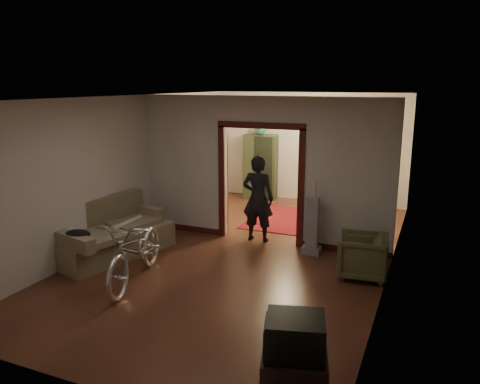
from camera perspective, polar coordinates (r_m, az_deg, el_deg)
The scene contains 24 objects.
floor at distance 8.66m, azimuth 0.79°, elevation -7.33°, with size 5.00×8.50×0.01m, color #3F1E14.
ceiling at distance 8.11m, azimuth 0.85°, elevation 11.53°, with size 5.00×8.50×0.01m, color white.
wall_back at distance 12.26m, azimuth 8.41°, elevation 5.40°, with size 5.00×0.02×2.80m, color beige.
wall_left at distance 9.49m, azimuth -13.31°, elevation 2.91°, with size 0.02×8.50×2.80m, color beige.
wall_right at distance 7.70m, azimuth 18.30°, elevation 0.25°, with size 0.02×8.50×2.80m, color beige.
partition_wall at distance 8.96m, azimuth 2.64°, elevation 2.66°, with size 5.00×0.14×2.80m, color beige.
door_casing at distance 9.02m, azimuth 2.62°, elevation 0.79°, with size 1.74×0.20×2.32m, color #3F110E.
far_window at distance 12.04m, azimuth 11.62°, elevation 5.85°, with size 0.98×0.06×1.28m, color black.
chandelier at distance 10.49m, azimuth 6.10°, elevation 9.38°, with size 0.24×0.24×0.24m, color #FFE0A5.
light_switch at distance 8.61m, azimuth 9.01°, elevation 1.06°, with size 0.08×0.01×0.12m, color silver.
sofa at distance 8.67m, azimuth -15.30°, elevation -4.32°, with size 0.97×2.16×1.00m, color #6F684A.
rolled_paper at distance 8.82m, azimuth -13.60°, elevation -3.69°, with size 0.10×0.10×0.82m, color beige.
jacket at distance 7.92m, azimuth -19.15°, elevation -4.86°, with size 0.44×0.33×0.13m, color black.
bicycle at distance 7.44m, azimuth -12.57°, elevation -6.84°, with size 0.70×2.00×1.05m, color silver.
armchair at distance 7.75m, azimuth 14.69°, elevation -7.55°, with size 0.74×0.76×0.70m, color brown.
tv_stand at distance 4.82m, azimuth 6.59°, elevation -21.81°, with size 0.61×0.56×0.56m, color black.
crt_tv at distance 4.60m, azimuth 6.73°, elevation -17.53°, with size 0.54×0.48×0.46m, color black.
vacuum at distance 8.52m, azimuth 8.81°, elevation -4.05°, with size 0.33×0.26×1.07m, color gray.
person at distance 9.05m, azimuth 2.19°, elevation -0.79°, with size 0.62×0.41×1.70m, color black.
oriental_rug at distance 10.69m, azimuth 5.89°, elevation -3.32°, with size 1.63×2.14×0.02m, color maroon.
locker at distance 12.42m, azimuth 2.52°, elevation 3.06°, with size 0.85×0.47×1.70m, color #2B3721.
globe at distance 12.27m, azimuth 2.57°, elevation 8.07°, with size 0.29×0.29×0.29m, color #1E5972.
desk at distance 11.68m, azimuth 12.68°, elevation -0.44°, with size 0.93×0.52×0.69m, color #331711.
desk_chair at distance 11.22m, azimuth 9.93°, elevation -0.59°, with size 0.35×0.35×0.80m, color #331711.
Camera 1 is at (3.07, -7.50, 3.04)m, focal length 35.00 mm.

